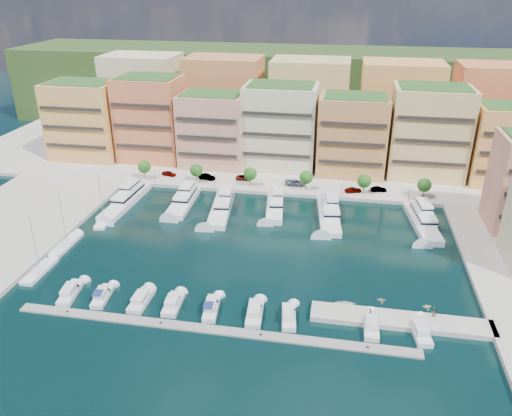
{
  "coord_description": "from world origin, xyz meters",
  "views": [
    {
      "loc": [
        17.38,
        -97.3,
        56.29
      ],
      "look_at": [
        -1.78,
        8.4,
        6.0
      ],
      "focal_mm": 35.0,
      "sensor_mm": 36.0,
      "label": 1
    }
  ],
  "objects_px": {
    "lamppost_0": "(155,173)",
    "tender_0": "(345,304)",
    "lamppost_2": "(277,182)",
    "cruiser_3": "(173,304)",
    "person_0": "(370,312)",
    "sailboat_2": "(103,222)",
    "cruiser_5": "(255,313)",
    "car_1": "(207,177)",
    "tree_5": "(424,185)",
    "yacht_0": "(127,199)",
    "yacht_1": "(184,200)",
    "yacht_3": "(275,205)",
    "lamppost_3": "(342,186)",
    "person_1": "(433,312)",
    "cruiser_9": "(420,332)",
    "sailboat_1": "(66,245)",
    "cruiser_8": "(371,326)",
    "tree_0": "(144,167)",
    "tree_2": "(250,174)",
    "tree_3": "(306,177)",
    "yacht_6": "(422,220)",
    "car_0": "(169,173)",
    "yacht_2": "(222,205)",
    "cruiser_6": "(289,317)",
    "cruiser_4": "(211,308)",
    "lamppost_1": "(214,177)",
    "yacht_4": "(329,213)",
    "lamppost_4": "(409,191)",
    "sailboat_0": "(39,272)",
    "car_4": "(353,190)",
    "cruiser_0": "(71,293)",
    "car_2": "(244,178)",
    "tender_3": "(427,306)",
    "car_3": "(295,183)",
    "tender_1": "(381,300)"
  },
  "relations": [
    {
      "from": "cruiser_3",
      "to": "person_0",
      "type": "relative_size",
      "value": 4.28
    },
    {
      "from": "car_2",
      "to": "sailboat_2",
      "type": "bearing_deg",
      "value": 138.2
    },
    {
      "from": "yacht_1",
      "to": "yacht_3",
      "type": "xyz_separation_m",
      "value": [
        24.73,
        0.99,
        0.12
      ]
    },
    {
      "from": "yacht_3",
      "to": "cruiser_8",
      "type": "xyz_separation_m",
      "value": [
        23.69,
        -45.66,
        -0.66
      ]
    },
    {
      "from": "cruiser_9",
      "to": "person_1",
      "type": "xyz_separation_m",
      "value": [
        2.52,
        4.15,
        1.4
      ]
    },
    {
      "from": "tree_5",
      "to": "yacht_2",
      "type": "relative_size",
      "value": 0.24
    },
    {
      "from": "yacht_0",
      "to": "tree_2",
      "type": "bearing_deg",
      "value": 26.38
    },
    {
      "from": "cruiser_3",
      "to": "yacht_0",
      "type": "bearing_deg",
      "value": 122.94
    },
    {
      "from": "lamppost_1",
      "to": "cruiser_3",
      "type": "xyz_separation_m",
      "value": [
        6.45,
        -55.78,
        -3.28
      ]
    },
    {
      "from": "cruiser_6",
      "to": "tender_0",
      "type": "relative_size",
      "value": 1.94
    },
    {
      "from": "lamppost_0",
      "to": "tender_0",
      "type": "bearing_deg",
      "value": -41.69
    },
    {
      "from": "tender_0",
      "to": "tree_2",
      "type": "bearing_deg",
      "value": 15.01
    },
    {
      "from": "yacht_0",
      "to": "sailboat_0",
      "type": "relative_size",
      "value": 1.83
    },
    {
      "from": "lamppost_0",
      "to": "cruiser_0",
      "type": "bearing_deg",
      "value": -86.23
    },
    {
      "from": "cruiser_8",
      "to": "car_0",
      "type": "bearing_deg",
      "value": 133.56
    },
    {
      "from": "cruiser_4",
      "to": "tender_0",
      "type": "xyz_separation_m",
      "value": [
        24.27,
        5.84,
        -0.16
      ]
    },
    {
      "from": "yacht_1",
      "to": "sailboat_1",
      "type": "bearing_deg",
      "value": -125.67
    },
    {
      "from": "yacht_0",
      "to": "car_1",
      "type": "relative_size",
      "value": 4.7
    },
    {
      "from": "yacht_0",
      "to": "person_0",
      "type": "distance_m",
      "value": 75.36
    },
    {
      "from": "tree_5",
      "to": "yacht_4",
      "type": "distance_m",
      "value": 28.95
    },
    {
      "from": "cruiser_3",
      "to": "sailboat_2",
      "type": "bearing_deg",
      "value": 133.55
    },
    {
      "from": "cruiser_3",
      "to": "tender_0",
      "type": "xyz_separation_m",
      "value": [
        31.65,
        5.82,
        -0.14
      ]
    },
    {
      "from": "lamppost_0",
      "to": "tender_1",
      "type": "distance_m",
      "value": 78.73
    },
    {
      "from": "lamppost_4",
      "to": "yacht_3",
      "type": "relative_size",
      "value": 0.24
    },
    {
      "from": "cruiser_6",
      "to": "cruiser_9",
      "type": "bearing_deg",
      "value": -0.0
    },
    {
      "from": "lamppost_4",
      "to": "tree_5",
      "type": "bearing_deg",
      "value": 29.9
    },
    {
      "from": "tree_0",
      "to": "car_4",
      "type": "relative_size",
      "value": 1.2
    },
    {
      "from": "tree_5",
      "to": "tender_0",
      "type": "distance_m",
      "value": 56.09
    },
    {
      "from": "yacht_0",
      "to": "lamppost_1",
      "type": "bearing_deg",
      "value": 31.87
    },
    {
      "from": "tree_5",
      "to": "cruiser_3",
      "type": "xyz_separation_m",
      "value": [
        -51.55,
        -58.08,
        -4.2
      ]
    },
    {
      "from": "cruiser_6",
      "to": "lamppost_4",
      "type": "bearing_deg",
      "value": 65.17
    },
    {
      "from": "lamppost_1",
      "to": "car_3",
      "type": "relative_size",
      "value": 0.72
    },
    {
      "from": "lamppost_0",
      "to": "lamppost_3",
      "type": "bearing_deg",
      "value": 0.0
    },
    {
      "from": "lamppost_3",
      "to": "person_1",
      "type": "distance_m",
      "value": 54.56
    },
    {
      "from": "lamppost_0",
      "to": "lamppost_3",
      "type": "height_order",
      "value": "same"
    },
    {
      "from": "yacht_6",
      "to": "cruiser_9",
      "type": "bearing_deg",
      "value": -96.83
    },
    {
      "from": "yacht_6",
      "to": "sailboat_0",
      "type": "relative_size",
      "value": 1.67
    },
    {
      "from": "yacht_3",
      "to": "car_0",
      "type": "distance_m",
      "value": 38.26
    },
    {
      "from": "sailboat_1",
      "to": "car_3",
      "type": "height_order",
      "value": "sailboat_1"
    },
    {
      "from": "cruiser_9",
      "to": "person_0",
      "type": "relative_size",
      "value": 4.56
    },
    {
      "from": "cruiser_5",
      "to": "tender_3",
      "type": "bearing_deg",
      "value": 14.21
    },
    {
      "from": "sailboat_2",
      "to": "tree_3",
      "type": "bearing_deg",
      "value": 30.15
    },
    {
      "from": "yacht_0",
      "to": "yacht_1",
      "type": "bearing_deg",
      "value": 7.55
    },
    {
      "from": "tender_1",
      "to": "cruiser_4",
      "type": "bearing_deg",
      "value": 103.7
    },
    {
      "from": "yacht_0",
      "to": "yacht_4",
      "type": "distance_m",
      "value": 54.39
    },
    {
      "from": "cruiser_5",
      "to": "car_1",
      "type": "relative_size",
      "value": 1.56
    },
    {
      "from": "tree_5",
      "to": "sailboat_0",
      "type": "relative_size",
      "value": 0.43
    },
    {
      "from": "lamppost_0",
      "to": "lamppost_2",
      "type": "bearing_deg",
      "value": 0.0
    },
    {
      "from": "tree_0",
      "to": "tree_2",
      "type": "relative_size",
      "value": 1.0
    },
    {
      "from": "cruiser_9",
      "to": "yacht_3",
      "type": "bearing_deg",
      "value": 125.0
    }
  ]
}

